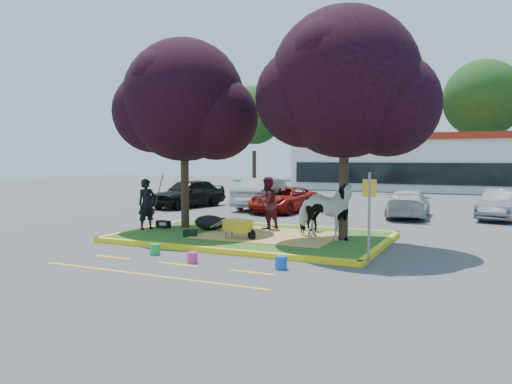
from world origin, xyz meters
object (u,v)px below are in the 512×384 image
at_px(handler, 147,204).
at_px(wheelbarrow, 238,226).
at_px(calf, 210,222).
at_px(bucket_pink, 192,258).
at_px(car_black, 188,193).
at_px(bucket_green, 155,249).
at_px(car_silver, 265,193).
at_px(cow, 324,211).
at_px(sign_post, 369,210).
at_px(bucket_blue, 281,263).

height_order(handler, wheelbarrow, handler).
bearing_deg(calf, handler, -177.26).
height_order(bucket_pink, car_black, car_black).
xyz_separation_m(bucket_green, car_silver, (-2.24, 12.20, 0.63)).
relative_size(car_black, car_silver, 0.93).
xyz_separation_m(handler, bucket_pink, (3.95, -3.35, -0.88)).
distance_m(cow, wheelbarrow, 2.61).
xyz_separation_m(wheelbarrow, sign_post, (4.31, -1.70, 0.82)).
xyz_separation_m(bucket_pink, bucket_blue, (2.22, 0.34, 0.02)).
xyz_separation_m(cow, sign_post, (1.94, -2.72, 0.36)).
distance_m(wheelbarrow, car_silver, 10.36).
bearing_deg(handler, bucket_blue, -88.43).
bearing_deg(bucket_pink, car_silver, 106.37).
bearing_deg(car_silver, cow, 124.06).
height_order(calf, wheelbarrow, wheelbarrow).
relative_size(sign_post, bucket_pink, 8.29).
height_order(bucket_green, bucket_blue, bucket_blue).
xyz_separation_m(bucket_green, bucket_blue, (3.71, -0.15, 0.01)).
distance_m(cow, car_black, 12.35).
xyz_separation_m(handler, sign_post, (8.00, -2.13, 0.36)).
bearing_deg(car_silver, bucket_pink, 106.70).
distance_m(bucket_green, car_black, 12.66).
distance_m(cow, bucket_blue, 3.71).
xyz_separation_m(bucket_blue, car_silver, (-5.94, 12.35, 0.62)).
relative_size(calf, car_silver, 0.24).
height_order(calf, car_silver, car_silver).
bearing_deg(cow, car_silver, 47.11).
height_order(sign_post, bucket_pink, sign_post).
height_order(bucket_green, car_silver, car_silver).
distance_m(wheelbarrow, sign_post, 4.70).
bearing_deg(bucket_green, handler, 130.63).
xyz_separation_m(bucket_green, car_black, (-6.11, 11.07, 0.60)).
relative_size(sign_post, car_black, 0.52).
distance_m(wheelbarrow, bucket_pink, 2.97).
bearing_deg(sign_post, bucket_green, -178.63).
bearing_deg(sign_post, handler, 158.94).
xyz_separation_m(wheelbarrow, bucket_blue, (2.47, -2.59, -0.39)).
bearing_deg(calf, car_black, 107.14).
bearing_deg(cow, bucket_green, 147.18).
relative_size(wheelbarrow, bucket_blue, 4.94).
distance_m(bucket_pink, car_silver, 13.24).
xyz_separation_m(sign_post, bucket_green, (-5.54, -0.73, -1.23)).
height_order(handler, car_silver, handler).
xyz_separation_m(car_black, car_silver, (3.88, 1.13, 0.03)).
relative_size(calf, car_black, 0.26).
bearing_deg(wheelbarrow, sign_post, 2.10).
relative_size(cow, car_black, 0.47).
xyz_separation_m(cow, wheelbarrow, (-2.36, -1.01, -0.46)).
distance_m(bucket_green, bucket_blue, 3.71).
bearing_deg(bucket_blue, bucket_pink, -171.40).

